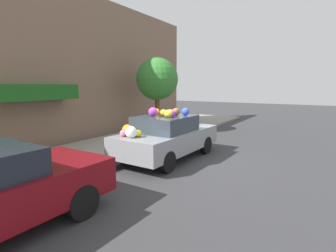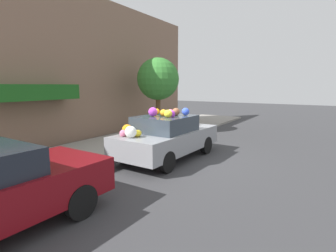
# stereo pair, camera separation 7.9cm
# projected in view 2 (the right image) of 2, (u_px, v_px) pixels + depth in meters

# --- Properties ---
(ground_plane) EXTENTS (60.00, 60.00, 0.00)m
(ground_plane) POSITION_uv_depth(u_px,v_px,m) (168.00, 158.00, 8.78)
(ground_plane) COLOR #38383A
(sidewalk_curb) EXTENTS (24.00, 3.20, 0.12)m
(sidewalk_curb) POSITION_uv_depth(u_px,v_px,m) (109.00, 146.00, 10.18)
(sidewalk_curb) COLOR gray
(sidewalk_curb) RESTS_ON ground
(building_facade) EXTENTS (18.00, 1.20, 6.41)m
(building_facade) POSITION_uv_depth(u_px,v_px,m) (66.00, 67.00, 10.81)
(building_facade) COLOR #846651
(building_facade) RESTS_ON ground
(street_tree) EXTENTS (2.11, 2.11, 3.67)m
(street_tree) POSITION_uv_depth(u_px,v_px,m) (158.00, 79.00, 13.11)
(street_tree) COLOR brown
(street_tree) RESTS_ON sidewalk_curb
(fire_hydrant) EXTENTS (0.20, 0.20, 0.70)m
(fire_hydrant) POSITION_uv_depth(u_px,v_px,m) (150.00, 134.00, 10.68)
(fire_hydrant) COLOR red
(fire_hydrant) RESTS_ON sidewalk_curb
(art_car) EXTENTS (4.05, 1.88, 1.72)m
(art_car) POSITION_uv_depth(u_px,v_px,m) (167.00, 136.00, 8.63)
(art_car) COLOR gray
(art_car) RESTS_ON ground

